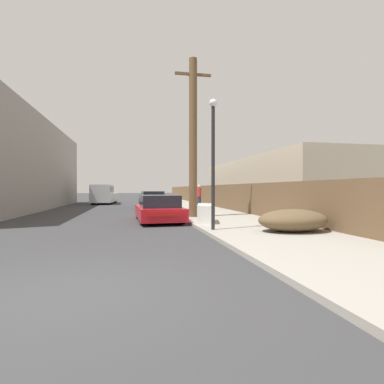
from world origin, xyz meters
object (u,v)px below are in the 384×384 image
Objects in this scene: pedestrian at (199,196)px; utility_pole at (193,136)px; parked_sports_car_red at (159,209)px; brush_pile at (293,220)px; street_lamp at (213,153)px; discarded_fridge at (205,213)px; car_parked_mid at (152,200)px; pickup_truck at (104,194)px.

utility_pole is at bearing -105.27° from pedestrian.
utility_pole is (1.76, 0.75, 3.51)m from parked_sports_car_red.
brush_pile is (2.12, -5.63, -3.59)m from utility_pole.
street_lamp reaches higher than parked_sports_car_red.
street_lamp is (-0.28, -2.24, 2.19)m from discarded_fridge.
car_parked_mid is 0.58× the size of utility_pole.
pedestrian reaches higher than car_parked_mid.
parked_sports_car_red is at bearing -156.88° from utility_pole.
brush_pile is at bearing -20.79° from street_lamp.
pickup_truck is 1.36× the size of street_lamp.
car_parked_mid is at bearing 157.17° from pedestrian.
pedestrian reaches higher than parked_sports_car_red.
pickup_truck reaches higher than brush_pile.
car_parked_mid is (-1.40, 10.94, 0.13)m from discarded_fridge.
street_lamp is (1.12, -13.18, 2.06)m from car_parked_mid.
pickup_truck is at bearing 109.04° from utility_pole.
pickup_truck is 17.52m from utility_pole.
pickup_truck is 11.93m from pedestrian.
parked_sports_car_red is at bearing -93.86° from car_parked_mid.
car_parked_mid is 13.38m from street_lamp.
car_parked_mid reaches higher than discarded_fridge.
discarded_fridge is at bearing -84.43° from car_parked_mid.
car_parked_mid is at bearing 85.72° from parked_sports_car_red.
street_lamp reaches higher than pedestrian.
street_lamp reaches higher than car_parked_mid.
pedestrian is at bearing 133.29° from pickup_truck.
pickup_truck is 23.26m from brush_pile.
street_lamp is at bearing -86.88° from car_parked_mid.
discarded_fridge is at bearing -46.89° from parked_sports_car_red.
car_parked_mid is 9.24m from utility_pole.
street_lamp reaches higher than discarded_fridge.
brush_pile is (2.13, -3.16, -0.01)m from discarded_fridge.
discarded_fridge is 0.23× the size of utility_pole.
parked_sports_car_red reaches higher than brush_pile.
car_parked_mid is (0.34, 9.21, 0.06)m from parked_sports_car_red.
parked_sports_car_red is (-1.74, 1.73, 0.07)m from discarded_fridge.
brush_pile is at bearing -53.74° from parked_sports_car_red.
pickup_truck is at bearing 116.49° from car_parked_mid.
pedestrian is at bearing -24.57° from car_parked_mid.
pedestrian is at bearing 92.09° from discarded_fridge.
parked_sports_car_red is 1.01× the size of street_lamp.
utility_pole is (1.42, -8.46, 3.45)m from car_parked_mid.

